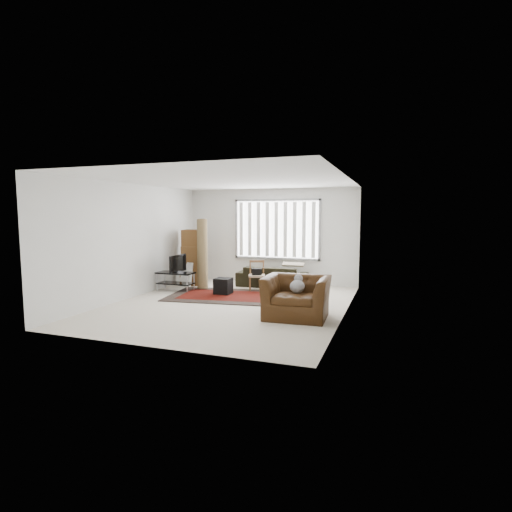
% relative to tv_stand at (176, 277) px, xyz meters
% --- Properties ---
extents(room, '(6.00, 6.02, 2.71)m').
position_rel_tv_stand_xyz_m(room, '(1.98, -0.50, 1.41)').
color(room, beige).
rests_on(room, ground).
extents(persian_rug, '(2.89, 2.12, 0.02)m').
position_rel_tv_stand_xyz_m(persian_rug, '(1.50, -0.22, -0.34)').
color(persian_rug, black).
rests_on(persian_rug, ground).
extents(tv_stand, '(0.97, 0.44, 0.49)m').
position_rel_tv_stand_xyz_m(tv_stand, '(0.00, 0.00, 0.00)').
color(tv_stand, black).
rests_on(tv_stand, ground).
extents(tv, '(0.10, 0.79, 0.45)m').
position_rel_tv_stand_xyz_m(tv, '(-0.00, 0.00, 0.36)').
color(tv, black).
rests_on(tv, tv_stand).
extents(subwoofer, '(0.39, 0.39, 0.39)m').
position_rel_tv_stand_xyz_m(subwoofer, '(1.37, -0.04, -0.14)').
color(subwoofer, black).
rests_on(subwoofer, persian_rug).
extents(moving_boxes, '(0.71, 0.66, 1.55)m').
position_rel_tv_stand_xyz_m(moving_boxes, '(0.01, 0.98, 0.37)').
color(moving_boxes, brown).
rests_on(moving_boxes, ground).
extents(white_flatpack, '(0.55, 0.31, 0.66)m').
position_rel_tv_stand_xyz_m(white_flatpack, '(-0.13, 0.68, -0.02)').
color(white_flatpack, silver).
rests_on(white_flatpack, ground).
extents(rolled_rug, '(0.50, 0.63, 1.86)m').
position_rel_tv_stand_xyz_m(rolled_rug, '(0.52, 0.51, 0.58)').
color(rolled_rug, brown).
rests_on(rolled_rug, ground).
extents(sofa, '(1.95, 0.92, 0.73)m').
position_rel_tv_stand_xyz_m(sofa, '(2.18, 1.44, 0.02)').
color(sofa, black).
rests_on(sofa, ground).
extents(side_chair, '(0.53, 0.53, 0.78)m').
position_rel_tv_stand_xyz_m(side_chair, '(1.97, 0.75, 0.08)').
color(side_chair, '#8F785D').
rests_on(side_chair, ground).
extents(armchair, '(1.28, 1.13, 0.91)m').
position_rel_tv_stand_xyz_m(armchair, '(3.60, -1.58, 0.11)').
color(armchair, '#3B200C').
rests_on(armchair, ground).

